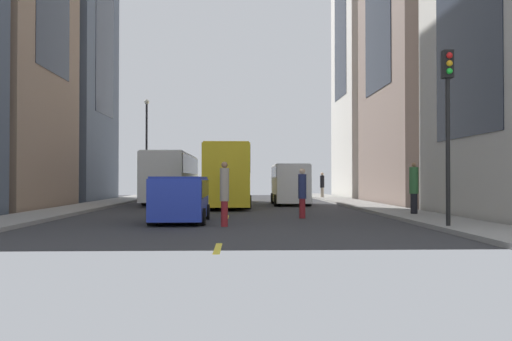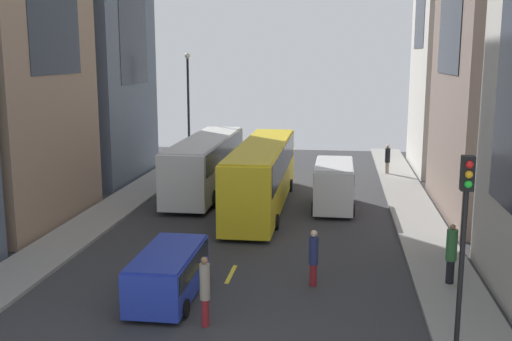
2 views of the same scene
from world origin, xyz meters
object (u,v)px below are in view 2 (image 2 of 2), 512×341
(city_bus_white, at_px, (206,160))
(pedestrian_crossing_near, at_px, (205,289))
(car_blue_0, at_px, (168,271))
(traffic_light_near_corner, at_px, (464,221))
(delivery_van_white, at_px, (334,182))
(streetcar_yellow, at_px, (262,170))
(pedestrian_walking_far, at_px, (388,158))
(pedestrian_waiting_curb, at_px, (314,256))
(pedestrian_crossing_mid, at_px, (451,252))

(city_bus_white, relative_size, pedestrian_crossing_near, 5.59)
(car_blue_0, distance_m, pedestrian_crossing_near, 2.57)
(pedestrian_crossing_near, distance_m, traffic_light_near_corner, 7.98)
(delivery_van_white, relative_size, traffic_light_near_corner, 0.90)
(streetcar_yellow, bearing_deg, traffic_light_near_corner, -66.24)
(streetcar_yellow, relative_size, pedestrian_walking_far, 6.71)
(car_blue_0, relative_size, pedestrian_crossing_near, 1.96)
(car_blue_0, xyz_separation_m, pedestrian_crossing_near, (1.72, -1.90, 0.19))
(delivery_van_white, xyz_separation_m, car_blue_0, (-5.52, -13.46, -0.48))
(car_blue_0, xyz_separation_m, pedestrian_walking_far, (9.16, 23.52, 0.21))
(pedestrian_walking_far, bearing_deg, traffic_light_near_corner, 172.78)
(pedestrian_crossing_near, xyz_separation_m, pedestrian_walking_far, (7.44, 25.42, 0.02))
(city_bus_white, distance_m, car_blue_0, 16.98)
(streetcar_yellow, xyz_separation_m, pedestrian_waiting_curb, (3.32, -11.33, -1.00))
(pedestrian_crossing_near, bearing_deg, car_blue_0, -112.57)
(pedestrian_walking_far, bearing_deg, pedestrian_waiting_curb, 162.00)
(pedestrian_crossing_mid, bearing_deg, pedestrian_crossing_near, -52.36)
(delivery_van_white, height_order, pedestrian_crossing_near, delivery_van_white)
(city_bus_white, distance_m, pedestrian_walking_far, 13.34)
(delivery_van_white, xyz_separation_m, pedestrian_crossing_mid, (4.33, -10.97, -0.18))
(city_bus_white, xyz_separation_m, car_blue_0, (2.34, -16.79, -0.98))
(pedestrian_crossing_near, bearing_deg, pedestrian_waiting_curb, 165.80)
(streetcar_yellow, height_order, car_blue_0, streetcar_yellow)
(city_bus_white, height_order, traffic_light_near_corner, traffic_light_near_corner)
(car_blue_0, height_order, traffic_light_near_corner, traffic_light_near_corner)
(city_bus_white, height_order, pedestrian_waiting_curb, city_bus_white)
(pedestrian_crossing_mid, distance_m, pedestrian_crossing_near, 9.25)
(car_blue_0, bearing_deg, delivery_van_white, 67.71)
(delivery_van_white, distance_m, traffic_light_near_corner, 17.52)
(city_bus_white, relative_size, car_blue_0, 2.85)
(pedestrian_waiting_curb, bearing_deg, city_bus_white, 76.47)
(pedestrian_crossing_mid, bearing_deg, pedestrian_waiting_curb, -74.59)
(pedestrian_crossing_near, bearing_deg, pedestrian_walking_far, -170.97)
(car_blue_0, distance_m, pedestrian_walking_far, 25.24)
(streetcar_yellow, xyz_separation_m, pedestrian_walking_far, (7.57, 10.23, -0.89))
(city_bus_white, relative_size, delivery_van_white, 2.48)
(city_bus_white, height_order, streetcar_yellow, streetcar_yellow)
(traffic_light_near_corner, bearing_deg, pedestrian_crossing_mid, 81.76)
(streetcar_yellow, xyz_separation_m, car_blue_0, (-1.58, -13.29, -1.10))
(pedestrian_crossing_mid, relative_size, pedestrian_waiting_curb, 1.06)
(pedestrian_walking_far, bearing_deg, delivery_van_white, 153.25)
(city_bus_white, bearing_deg, pedestrian_crossing_near, -77.76)
(pedestrian_waiting_curb, distance_m, pedestrian_crossing_near, 5.01)
(city_bus_white, xyz_separation_m, traffic_light_near_corner, (11.32, -20.31, 2.10))
(streetcar_yellow, distance_m, car_blue_0, 13.43)
(delivery_van_white, xyz_separation_m, pedestrian_walking_far, (3.64, 10.05, -0.27))
(city_bus_white, bearing_deg, streetcar_yellow, -41.77)
(car_blue_0, bearing_deg, city_bus_white, 97.92)
(city_bus_white, height_order, pedestrian_crossing_mid, city_bus_white)
(pedestrian_walking_far, bearing_deg, streetcar_yellow, 136.63)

